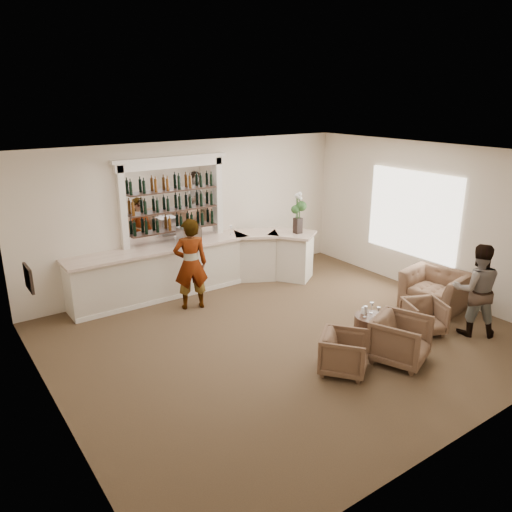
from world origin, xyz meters
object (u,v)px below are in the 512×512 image
(espresso_machine, at_px, (189,236))
(armchair_right, at_px, (424,317))
(guest, at_px, (476,290))
(armchair_left, at_px, (344,353))
(bar_counter, at_px, (198,266))
(armchair_far, at_px, (435,290))
(cocktail_table, at_px, (370,329))
(flower_vase, at_px, (298,210))
(armchair_center, at_px, (401,340))
(sommelier, at_px, (191,264))

(espresso_machine, bearing_deg, armchair_right, -55.92)
(guest, xyz_separation_m, armchair_right, (-0.70, 0.54, -0.55))
(guest, distance_m, armchair_left, 2.99)
(bar_counter, bearing_deg, guest, -57.30)
(guest, xyz_separation_m, armchair_far, (0.46, 1.15, -0.48))
(bar_counter, relative_size, cocktail_table, 10.09)
(flower_vase, bearing_deg, espresso_machine, 165.99)
(armchair_center, xyz_separation_m, espresso_machine, (-1.43, 4.66, 0.94))
(espresso_machine, bearing_deg, guest, -52.89)
(armchair_center, distance_m, flower_vase, 4.37)
(flower_vase, bearing_deg, armchair_far, -66.73)
(sommelier, distance_m, armchair_left, 3.79)
(armchair_left, bearing_deg, bar_counter, 54.32)
(bar_counter, xyz_separation_m, sommelier, (-0.59, -0.79, 0.38))
(bar_counter, height_order, armchair_right, bar_counter)
(guest, height_order, armchair_far, guest)
(sommelier, xyz_separation_m, guest, (3.69, -4.04, -0.09))
(sommelier, xyz_separation_m, armchair_right, (2.99, -3.50, -0.64))
(flower_vase, bearing_deg, armchair_right, -88.23)
(armchair_right, distance_m, armchair_far, 1.32)
(sommelier, height_order, armchair_center, sommelier)
(espresso_machine, bearing_deg, sommelier, -114.43)
(sommelier, height_order, armchair_far, sommelier)
(armchair_center, distance_m, armchair_far, 2.60)
(guest, height_order, armchair_right, guest)
(sommelier, bearing_deg, flower_vase, -160.30)
(sommelier, relative_size, guest, 1.10)
(armchair_right, relative_size, armchair_far, 0.58)
(bar_counter, relative_size, guest, 3.29)
(bar_counter, height_order, armchair_far, bar_counter)
(cocktail_table, distance_m, armchair_far, 2.29)
(bar_counter, xyz_separation_m, armchair_right, (2.40, -4.29, -0.26))
(bar_counter, distance_m, flower_vase, 2.64)
(sommelier, height_order, armchair_right, sommelier)
(armchair_center, height_order, flower_vase, flower_vase)
(armchair_left, bearing_deg, armchair_center, -54.45)
(bar_counter, bearing_deg, armchair_right, -60.77)
(armchair_center, bearing_deg, espresso_machine, 85.33)
(bar_counter, relative_size, armchair_right, 8.25)
(armchair_center, height_order, espresso_machine, espresso_machine)
(bar_counter, bearing_deg, armchair_left, -87.58)
(cocktail_table, distance_m, flower_vase, 3.69)
(guest, distance_m, armchair_center, 1.97)
(armchair_right, bearing_deg, armchair_center, -135.57)
(cocktail_table, relative_size, armchair_center, 0.65)
(cocktail_table, distance_m, armchair_left, 1.21)
(armchair_left, distance_m, flower_vase, 4.49)
(armchair_left, xyz_separation_m, flower_vase, (2.10, 3.74, 1.36))
(cocktail_table, relative_size, armchair_far, 0.48)
(armchair_right, relative_size, flower_vase, 0.71)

